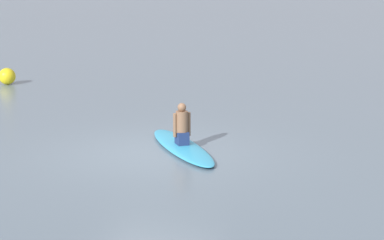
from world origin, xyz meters
The scene contains 4 objects.
ground_plane centered at (0.00, 0.00, 0.00)m, with size 400.00×400.00×0.00m, color slate.
surfboard centered at (0.48, -0.42, 0.06)m, with size 3.37×0.74×0.12m, color #339EC6.
person_paddler centered at (0.48, -0.42, 0.53)m, with size 0.39×0.38×0.91m.
buoy_marker centered at (6.30, 8.15, 0.28)m, with size 0.56×0.56×0.56m, color yellow.
Camera 1 is at (-12.71, -5.51, 3.82)m, focal length 63.24 mm.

